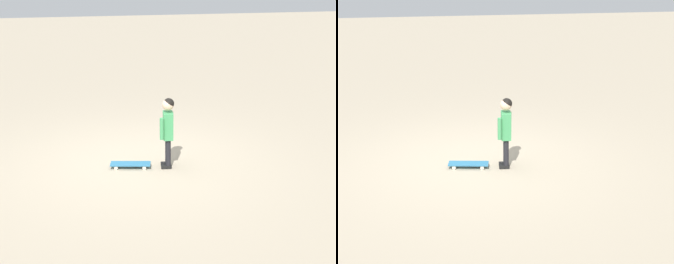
{
  "view_description": "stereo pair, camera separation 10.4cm",
  "coord_description": "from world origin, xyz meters",
  "views": [
    {
      "loc": [
        1.21,
        7.21,
        2.85
      ],
      "look_at": [
        -0.43,
        0.31,
        0.55
      ],
      "focal_mm": 54.28,
      "sensor_mm": 36.0,
      "label": 1
    },
    {
      "loc": [
        1.11,
        7.23,
        2.85
      ],
      "look_at": [
        -0.43,
        0.31,
        0.55
      ],
      "focal_mm": 54.28,
      "sensor_mm": 36.0,
      "label": 2
    }
  ],
  "objects": [
    {
      "name": "ground_plane",
      "position": [
        0.0,
        0.0,
        0.0
      ],
      "size": [
        50.0,
        50.0,
        0.0
      ],
      "primitive_type": "plane",
      "color": "tan"
    },
    {
      "name": "skateboard",
      "position": [
        0.13,
        0.22,
        0.06
      ],
      "size": [
        0.63,
        0.32,
        0.07
      ],
      "color": "teal",
      "rests_on": "ground"
    },
    {
      "name": "child_person",
      "position": [
        -0.43,
        0.31,
        0.66
      ],
      "size": [
        0.27,
        0.34,
        1.06
      ],
      "color": "black",
      "rests_on": "ground"
    }
  ]
}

